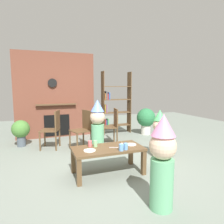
{
  "coord_description": "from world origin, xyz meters",
  "views": [
    {
      "loc": [
        -1.25,
        -3.31,
        1.46
      ],
      "look_at": [
        0.15,
        0.4,
        0.95
      ],
      "focal_mm": 32.02,
      "sensor_mm": 36.0,
      "label": 1
    }
  ],
  "objects_px": {
    "paper_plate_rear": "(90,151)",
    "potted_plant_short": "(21,130)",
    "bookshelf": "(114,105)",
    "dining_chair_middle": "(84,127)",
    "coffee_table": "(108,152)",
    "potted_plant_tall": "(146,119)",
    "paper_cup_near_left": "(95,144)",
    "child_in_pink": "(159,132)",
    "dining_chair_left": "(54,127)",
    "paper_cup_near_right": "(126,146)",
    "child_by_the_chairs": "(98,125)",
    "dining_chair_right": "(112,124)",
    "child_with_cone_hat": "(162,160)",
    "birthday_cake_slice": "(122,144)",
    "paper_cup_center": "(121,147)",
    "paper_cup_far_left": "(90,144)",
    "paper_plate_front": "(131,144)"
  },
  "relations": [
    {
      "from": "child_by_the_chairs",
      "to": "dining_chair_right",
      "type": "bearing_deg",
      "value": 140.44
    },
    {
      "from": "paper_cup_near_left",
      "to": "child_in_pink",
      "type": "distance_m",
      "value": 1.45
    },
    {
      "from": "potted_plant_short",
      "to": "birthday_cake_slice",
      "type": "bearing_deg",
      "value": -52.6
    },
    {
      "from": "paper_cup_far_left",
      "to": "dining_chair_right",
      "type": "bearing_deg",
      "value": 56.97
    },
    {
      "from": "bookshelf",
      "to": "paper_plate_rear",
      "type": "relative_size",
      "value": 10.04
    },
    {
      "from": "bookshelf",
      "to": "dining_chair_right",
      "type": "distance_m",
      "value": 1.23
    },
    {
      "from": "paper_cup_near_left",
      "to": "dining_chair_left",
      "type": "relative_size",
      "value": 0.12
    },
    {
      "from": "paper_cup_center",
      "to": "potted_plant_short",
      "type": "bearing_deg",
      "value": 123.58
    },
    {
      "from": "paper_cup_center",
      "to": "child_by_the_chairs",
      "type": "height_order",
      "value": "child_by_the_chairs"
    },
    {
      "from": "paper_cup_near_right",
      "to": "paper_plate_rear",
      "type": "height_order",
      "value": "paper_cup_near_right"
    },
    {
      "from": "coffee_table",
      "to": "paper_cup_near_left",
      "type": "relative_size",
      "value": 11.19
    },
    {
      "from": "paper_cup_center",
      "to": "child_in_pink",
      "type": "bearing_deg",
      "value": 28.6
    },
    {
      "from": "child_in_pink",
      "to": "dining_chair_right",
      "type": "xyz_separation_m",
      "value": [
        -0.56,
        1.24,
        -0.01
      ]
    },
    {
      "from": "coffee_table",
      "to": "potted_plant_tall",
      "type": "xyz_separation_m",
      "value": [
        2.01,
        2.23,
        0.09
      ]
    },
    {
      "from": "dining_chair_middle",
      "to": "potted_plant_tall",
      "type": "relative_size",
      "value": 1.13
    },
    {
      "from": "paper_cup_far_left",
      "to": "potted_plant_tall",
      "type": "bearing_deg",
      "value": 42.26
    },
    {
      "from": "child_in_pink",
      "to": "potted_plant_short",
      "type": "xyz_separation_m",
      "value": [
        -2.72,
        1.82,
        -0.13
      ]
    },
    {
      "from": "paper_cup_far_left",
      "to": "paper_plate_rear",
      "type": "height_order",
      "value": "paper_cup_far_left"
    },
    {
      "from": "paper_cup_near_left",
      "to": "bookshelf",
      "type": "bearing_deg",
      "value": 62.47
    },
    {
      "from": "birthday_cake_slice",
      "to": "child_by_the_chairs",
      "type": "height_order",
      "value": "child_by_the_chairs"
    },
    {
      "from": "paper_cup_near_left",
      "to": "paper_cup_center",
      "type": "distance_m",
      "value": 0.48
    },
    {
      "from": "bookshelf",
      "to": "dining_chair_left",
      "type": "height_order",
      "value": "bookshelf"
    },
    {
      "from": "paper_cup_near_right",
      "to": "dining_chair_middle",
      "type": "relative_size",
      "value": 0.12
    },
    {
      "from": "child_with_cone_hat",
      "to": "dining_chair_right",
      "type": "bearing_deg",
      "value": -22.04
    },
    {
      "from": "paper_plate_front",
      "to": "dining_chair_right",
      "type": "distance_m",
      "value": 1.63
    },
    {
      "from": "potted_plant_short",
      "to": "dining_chair_left",
      "type": "bearing_deg",
      "value": -31.88
    },
    {
      "from": "paper_cup_far_left",
      "to": "birthday_cake_slice",
      "type": "bearing_deg",
      "value": -20.28
    },
    {
      "from": "coffee_table",
      "to": "potted_plant_short",
      "type": "height_order",
      "value": "potted_plant_short"
    },
    {
      "from": "paper_cup_center",
      "to": "child_in_pink",
      "type": "relative_size",
      "value": 0.11
    },
    {
      "from": "paper_cup_far_left",
      "to": "child_by_the_chairs",
      "type": "height_order",
      "value": "child_by_the_chairs"
    },
    {
      "from": "paper_cup_far_left",
      "to": "paper_plate_front",
      "type": "bearing_deg",
      "value": -12.16
    },
    {
      "from": "birthday_cake_slice",
      "to": "potted_plant_tall",
      "type": "xyz_separation_m",
      "value": [
        1.78,
        2.26,
        -0.02
      ]
    },
    {
      "from": "coffee_table",
      "to": "dining_chair_left",
      "type": "distance_m",
      "value": 1.89
    },
    {
      "from": "paper_plate_front",
      "to": "paper_cup_near_left",
      "type": "bearing_deg",
      "value": 168.88
    },
    {
      "from": "birthday_cake_slice",
      "to": "child_in_pink",
      "type": "xyz_separation_m",
      "value": [
        1.01,
        0.41,
        0.03
      ]
    },
    {
      "from": "paper_plate_rear",
      "to": "potted_plant_short",
      "type": "relative_size",
      "value": 0.29
    },
    {
      "from": "paper_plate_rear",
      "to": "dining_chair_middle",
      "type": "relative_size",
      "value": 0.21
    },
    {
      "from": "bookshelf",
      "to": "child_with_cone_hat",
      "type": "bearing_deg",
      "value": -103.03
    },
    {
      "from": "child_with_cone_hat",
      "to": "coffee_table",
      "type": "bearing_deg",
      "value": -0.0
    },
    {
      "from": "potted_plant_tall",
      "to": "paper_cup_near_left",
      "type": "bearing_deg",
      "value": -136.23
    },
    {
      "from": "bookshelf",
      "to": "paper_plate_rear",
      "type": "distance_m",
      "value": 3.16
    },
    {
      "from": "bookshelf",
      "to": "paper_cup_near_left",
      "type": "bearing_deg",
      "value": -117.53
    },
    {
      "from": "bookshelf",
      "to": "paper_plate_rear",
      "type": "bearing_deg",
      "value": -118.35
    },
    {
      "from": "paper_plate_front",
      "to": "dining_chair_left",
      "type": "bearing_deg",
      "value": 123.78
    },
    {
      "from": "paper_cup_near_right",
      "to": "child_with_cone_hat",
      "type": "relative_size",
      "value": 0.09
    },
    {
      "from": "child_with_cone_hat",
      "to": "child_by_the_chairs",
      "type": "height_order",
      "value": "child_by_the_chairs"
    },
    {
      "from": "paper_plate_front",
      "to": "child_with_cone_hat",
      "type": "bearing_deg",
      "value": -97.83
    },
    {
      "from": "paper_cup_near_right",
      "to": "child_by_the_chairs",
      "type": "relative_size",
      "value": 0.09
    },
    {
      "from": "bookshelf",
      "to": "potted_plant_tall",
      "type": "height_order",
      "value": "bookshelf"
    },
    {
      "from": "dining_chair_middle",
      "to": "coffee_table",
      "type": "bearing_deg",
      "value": 75.5
    }
  ]
}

